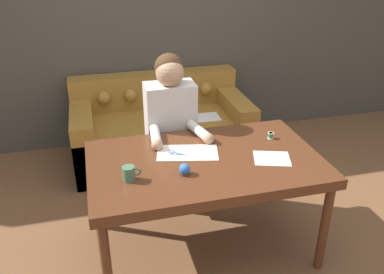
# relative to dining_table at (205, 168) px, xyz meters

# --- Properties ---
(ground_plane) EXTENTS (16.00, 16.00, 0.00)m
(ground_plane) POSITION_rel_dining_table_xyz_m (0.09, 0.04, -0.66)
(ground_plane) COLOR brown
(wall_back) EXTENTS (8.00, 0.06, 2.60)m
(wall_back) POSITION_rel_dining_table_xyz_m (0.09, 1.89, 0.64)
(wall_back) COLOR #474238
(wall_back) RESTS_ON ground_plane
(dining_table) EXTENTS (1.51, 0.92, 0.72)m
(dining_table) POSITION_rel_dining_table_xyz_m (0.00, 0.00, 0.00)
(dining_table) COLOR #562D19
(dining_table) RESTS_ON ground_plane
(couch) EXTENTS (1.69, 0.91, 0.78)m
(couch) POSITION_rel_dining_table_xyz_m (-0.04, 1.43, -0.37)
(couch) COLOR olive
(couch) RESTS_ON ground_plane
(person) EXTENTS (0.45, 0.57, 1.28)m
(person) POSITION_rel_dining_table_xyz_m (-0.10, 0.59, -0.01)
(person) COLOR #33281E
(person) RESTS_ON ground_plane
(pattern_paper_main) EXTENTS (0.45, 0.31, 0.00)m
(pattern_paper_main) POSITION_rel_dining_table_xyz_m (-0.09, 0.11, 0.07)
(pattern_paper_main) COLOR beige
(pattern_paper_main) RESTS_ON dining_table
(pattern_paper_offcut) EXTENTS (0.28, 0.26, 0.00)m
(pattern_paper_offcut) POSITION_rel_dining_table_xyz_m (0.42, -0.11, 0.07)
(pattern_paper_offcut) COLOR beige
(pattern_paper_offcut) RESTS_ON dining_table
(scissors) EXTENTS (0.23, 0.18, 0.01)m
(scissors) POSITION_rel_dining_table_xyz_m (-0.15, 0.10, 0.07)
(scissors) COLOR silver
(scissors) RESTS_ON dining_table
(mug) EXTENTS (0.11, 0.08, 0.09)m
(mug) POSITION_rel_dining_table_xyz_m (-0.51, -0.13, 0.11)
(mug) COLOR #47704C
(mug) RESTS_ON dining_table
(thread_spool) EXTENTS (0.04, 0.04, 0.05)m
(thread_spool) POSITION_rel_dining_table_xyz_m (0.54, 0.17, 0.09)
(thread_spool) COLOR #338C4C
(thread_spool) RESTS_ON dining_table
(pin_cushion) EXTENTS (0.07, 0.07, 0.07)m
(pin_cushion) POSITION_rel_dining_table_xyz_m (-0.17, -0.15, 0.10)
(pin_cushion) COLOR #4C3828
(pin_cushion) RESTS_ON dining_table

